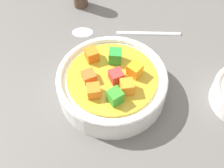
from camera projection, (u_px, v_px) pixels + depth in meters
ground_plane at (112, 96)px, 46.15cm from camera, size 140.00×140.00×2.00cm
soup_bowl_main at (112, 83)px, 43.42cm from camera, size 16.22×16.22×6.00cm
spoon at (114, 32)px, 52.68cm from camera, size 13.31×16.42×0.75cm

